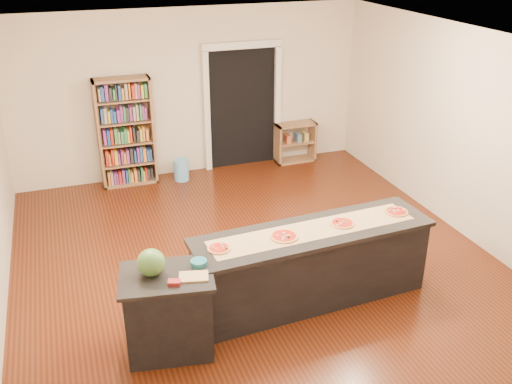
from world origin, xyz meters
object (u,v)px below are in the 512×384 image
object	(u,v)px
side_counter	(169,312)
kitchen_island	(312,265)
bookshelf	(126,133)
watermelon	(151,263)
waste_bin	(181,170)
low_shelf	(295,142)

from	to	relation	value
side_counter	kitchen_island	bearing A→B (deg)	20.28
bookshelf	watermelon	distance (m)	4.34
kitchen_island	waste_bin	bearing A→B (deg)	96.16
kitchen_island	bookshelf	world-z (taller)	bookshelf
kitchen_island	bookshelf	xyz separation A→B (m)	(-1.49, 4.05, 0.44)
kitchen_island	bookshelf	distance (m)	4.34
bookshelf	watermelon	bearing A→B (deg)	-94.45
kitchen_island	waste_bin	size ratio (longest dim) A/B	7.37
kitchen_island	waste_bin	world-z (taller)	kitchen_island
kitchen_island	side_counter	xyz separation A→B (m)	(-1.70, -0.32, -0.01)
side_counter	bookshelf	size ratio (longest dim) A/B	0.50
side_counter	low_shelf	xyz separation A→B (m)	(3.23, 4.38, -0.08)
low_shelf	watermelon	bearing A→B (deg)	-127.78
side_counter	waste_bin	distance (m)	4.35
watermelon	side_counter	bearing A→B (deg)	-22.77
bookshelf	low_shelf	bearing A→B (deg)	0.05
waste_bin	watermelon	xyz separation A→B (m)	(-1.18, -4.16, 0.84)
kitchen_island	watermelon	world-z (taller)	watermelon
side_counter	bookshelf	world-z (taller)	bookshelf
bookshelf	watermelon	size ratio (longest dim) A/B	6.65
side_counter	low_shelf	distance (m)	5.44
bookshelf	low_shelf	size ratio (longest dim) A/B	2.45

